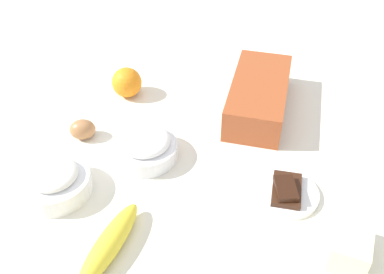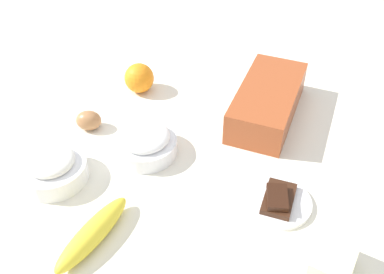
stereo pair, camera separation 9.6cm
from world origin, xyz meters
name	(u,v)px [view 1 (the left image)]	position (x,y,z in m)	size (l,w,h in m)	color
ground_plane	(192,154)	(0.00, 0.00, -0.01)	(2.40, 2.40, 0.02)	silver
loaf_pan	(259,95)	(-0.16, 0.15, 0.04)	(0.30, 0.18, 0.08)	#9E4723
flour_bowl	(55,181)	(0.14, -0.26, 0.03)	(0.14, 0.14, 0.07)	white
sugar_bowl	(145,146)	(0.02, -0.10, 0.03)	(0.14, 0.14, 0.07)	white
banana	(109,243)	(0.27, -0.13, 0.02)	(0.19, 0.04, 0.04)	yellow
orange_fruit	(127,82)	(-0.20, -0.18, 0.04)	(0.08, 0.08, 0.08)	orange
butter_block	(350,246)	(0.26, 0.29, 0.03)	(0.09, 0.06, 0.06)	#F4EDB2
egg_near_butter	(83,129)	(-0.03, -0.25, 0.02)	(0.05, 0.05, 0.06)	#A56F43
chocolate_plate	(286,192)	(0.12, 0.19, 0.01)	(0.13, 0.13, 0.03)	white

